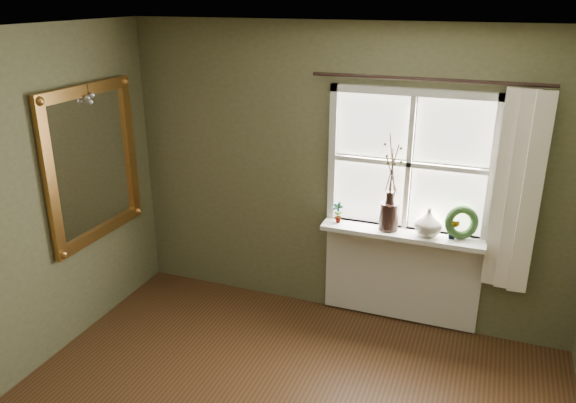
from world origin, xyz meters
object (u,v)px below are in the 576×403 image
at_px(dark_jug, 389,216).
at_px(gilt_mirror, 93,163).
at_px(wreath, 461,226).
at_px(cream_vase, 429,222).

relative_size(dark_jug, gilt_mirror, 0.18).
bearing_deg(wreath, gilt_mirror, 169.75).
distance_m(dark_jug, gilt_mirror, 2.53).
bearing_deg(dark_jug, cream_vase, 0.00).
xyz_separation_m(cream_vase, gilt_mirror, (-2.72, -0.71, 0.42)).
relative_size(cream_vase, gilt_mirror, 0.18).
bearing_deg(dark_jug, gilt_mirror, -163.38).
xyz_separation_m(cream_vase, wreath, (0.26, 0.04, -0.01)).
bearing_deg(dark_jug, wreath, 3.92).
relative_size(dark_jug, cream_vase, 1.02).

